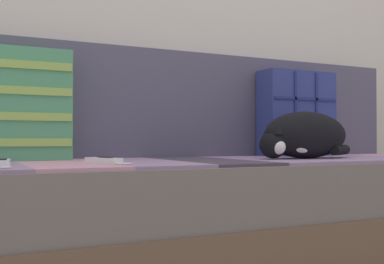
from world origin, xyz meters
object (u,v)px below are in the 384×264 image
(couch, at_px, (229,208))
(sleeping_cat, at_px, (304,136))
(throw_pillow_quilted, at_px, (297,114))
(game_remote_near, at_px, (3,163))
(throw_pillow_striped, at_px, (9,104))
(game_remote_far, at_px, (105,161))

(couch, bearing_deg, sleeping_cat, -21.71)
(throw_pillow_quilted, relative_size, game_remote_near, 1.92)
(throw_pillow_striped, relative_size, sleeping_cat, 0.89)
(sleeping_cat, distance_m, game_remote_far, 0.81)
(sleeping_cat, xyz_separation_m, game_remote_near, (-1.10, -0.09, -0.08))
(throw_pillow_striped, xyz_separation_m, game_remote_far, (0.24, -0.35, -0.19))
(couch, distance_m, throw_pillow_quilted, 0.64)
(couch, relative_size, game_remote_far, 11.51)
(throw_pillow_quilted, height_order, throw_pillow_striped, throw_pillow_striped)
(throw_pillow_striped, height_order, sleeping_cat, throw_pillow_striped)
(throw_pillow_quilted, bearing_deg, throw_pillow_striped, -179.98)
(game_remote_near, height_order, game_remote_far, same)
(couch, bearing_deg, throw_pillow_quilted, 21.56)
(game_remote_far, bearing_deg, throw_pillow_striped, 124.39)
(game_remote_near, bearing_deg, sleeping_cat, 4.65)
(sleeping_cat, bearing_deg, throw_pillow_quilted, 55.83)
(sleeping_cat, bearing_deg, couch, 158.29)
(throw_pillow_quilted, bearing_deg, game_remote_near, -163.50)
(throw_pillow_quilted, relative_size, game_remote_far, 2.05)
(throw_pillow_quilted, height_order, game_remote_far, throw_pillow_quilted)
(throw_pillow_striped, xyz_separation_m, game_remote_near, (-0.05, -0.39, -0.19))
(couch, distance_m, game_remote_near, 0.87)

